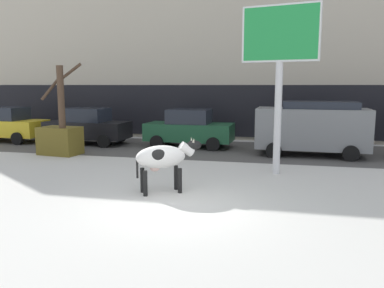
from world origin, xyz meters
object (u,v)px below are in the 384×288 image
object	(u,v)px
car_yellow_sedan	(6,125)
dumpster	(60,141)
bare_tree_left_lot	(62,107)
car_grey_van	(312,127)
pedestrian_near_billboard	(194,124)
cow_holstein	(163,158)
billboard	(280,44)
car_black_sedan	(88,126)
car_darkgreen_sedan	(189,129)
pedestrian_by_cars	(297,126)

from	to	relation	value
car_yellow_sedan	dumpster	size ratio (longest dim) A/B	2.50
bare_tree_left_lot	car_grey_van	bearing A→B (deg)	13.36
pedestrian_near_billboard	cow_holstein	bearing A→B (deg)	-81.95
billboard	car_black_sedan	bearing A→B (deg)	153.72
car_black_sedan	bare_tree_left_lot	distance (m)	3.57
cow_holstein	car_grey_van	bearing A→B (deg)	57.53
billboard	cow_holstein	bearing A→B (deg)	-133.95
cow_holstein	dumpster	bearing A→B (deg)	142.08
billboard	car_yellow_sedan	world-z (taller)	billboard
billboard	car_darkgreen_sedan	size ratio (longest dim) A/B	1.31
car_darkgreen_sedan	dumpster	world-z (taller)	car_darkgreen_sedan
pedestrian_near_billboard	pedestrian_by_cars	world-z (taller)	same
pedestrian_by_cars	bare_tree_left_lot	xyz separation A→B (m)	(-9.84, -6.06, 1.19)
dumpster	car_yellow_sedan	bearing A→B (deg)	149.79
car_grey_van	dumpster	size ratio (longest dim) A/B	2.74
car_grey_van	bare_tree_left_lot	size ratio (longest dim) A/B	1.19
car_yellow_sedan	car_darkgreen_sedan	size ratio (longest dim) A/B	1.00
pedestrian_near_billboard	pedestrian_by_cars	bearing A→B (deg)	0.00
car_black_sedan	car_grey_van	xyz separation A→B (m)	(10.93, -0.87, 0.33)
car_yellow_sedan	car_grey_van	distance (m)	15.63
dumpster	pedestrian_near_billboard	bearing A→B (deg)	51.00
cow_holstein	car_darkgreen_sedan	xyz separation A→B (m)	(-1.18, 8.08, -0.09)
car_black_sedan	dumpster	size ratio (longest dim) A/B	2.50
car_yellow_sedan	bare_tree_left_lot	distance (m)	6.28
car_darkgreen_sedan	dumpster	bearing A→B (deg)	-146.92
pedestrian_by_cars	bare_tree_left_lot	distance (m)	11.62
car_darkgreen_sedan	car_grey_van	bearing A→B (deg)	-10.89
car_yellow_sedan	car_black_sedan	world-z (taller)	same
bare_tree_left_lot	dumpster	xyz separation A→B (m)	(-0.32, 0.28, -1.47)
billboard	car_grey_van	size ratio (longest dim) A/B	1.19
pedestrian_near_billboard	pedestrian_by_cars	xyz separation A→B (m)	(5.48, 0.00, 0.00)
pedestrian_near_billboard	billboard	bearing A→B (deg)	-58.62
car_yellow_sedan	car_black_sedan	distance (m)	4.68
pedestrian_near_billboard	bare_tree_left_lot	world-z (taller)	bare_tree_left_lot
car_black_sedan	car_darkgreen_sedan	size ratio (longest dim) A/B	1.00
car_yellow_sedan	pedestrian_by_cars	xyz separation A→B (m)	(15.14, 2.89, -0.03)
car_black_sedan	car_grey_van	bearing A→B (deg)	-4.54
car_black_sedan	car_darkgreen_sedan	world-z (taller)	same
pedestrian_by_cars	bare_tree_left_lot	world-z (taller)	bare_tree_left_lot
bare_tree_left_lot	billboard	bearing A→B (deg)	-8.85
car_black_sedan	pedestrian_near_billboard	bearing A→B (deg)	28.82
car_grey_van	bare_tree_left_lot	xyz separation A→B (m)	(-10.31, -2.45, 0.83)
car_yellow_sedan	pedestrian_by_cars	world-z (taller)	car_yellow_sedan
billboard	bare_tree_left_lot	world-z (taller)	billboard
car_yellow_sedan	car_black_sedan	bearing A→B (deg)	1.82
car_grey_van	pedestrian_by_cars	size ratio (longest dim) A/B	2.69
car_black_sedan	dumpster	bearing A→B (deg)	-84.41
pedestrian_by_cars	cow_holstein	bearing A→B (deg)	-110.57
bare_tree_left_lot	car_yellow_sedan	bearing A→B (deg)	149.08
cow_holstein	billboard	size ratio (longest dim) A/B	0.33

